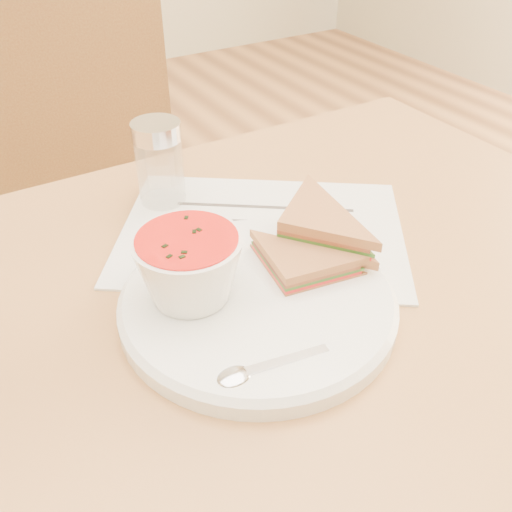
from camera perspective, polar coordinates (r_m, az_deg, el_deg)
dining_table at (r=0.88m, az=-0.26°, el=-22.93°), size 1.00×0.70×0.75m
chair_far at (r=1.18m, az=-16.28°, el=2.48°), size 0.52×0.52×1.00m
plate at (r=0.57m, az=0.18°, el=-4.73°), size 0.33×0.33×0.02m
soup_bowl at (r=0.54m, az=-6.68°, el=-1.45°), size 0.11×0.11×0.07m
sandwich_half_a at (r=0.55m, az=2.98°, el=-3.48°), size 0.11×0.11×0.03m
sandwich_half_b at (r=0.60m, az=2.08°, el=2.08°), size 0.15×0.15×0.03m
spoon at (r=0.50m, az=2.91°, el=-10.49°), size 0.16×0.06×0.01m
paper_menu at (r=0.68m, az=0.59°, el=2.52°), size 0.42×0.39×0.00m
condiment_shaker at (r=0.73m, az=-9.61°, el=9.08°), size 0.08×0.08×0.11m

